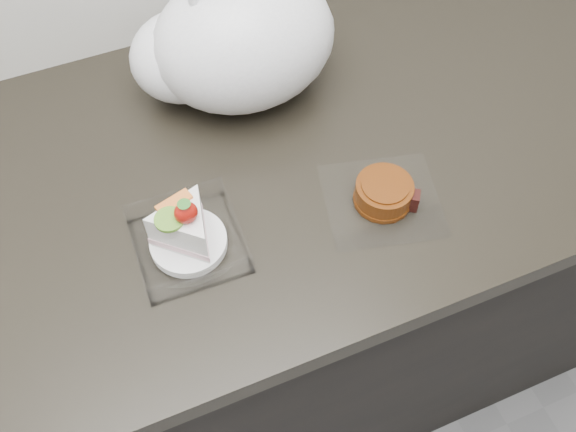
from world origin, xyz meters
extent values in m
cube|color=black|center=(0.00, 1.69, 0.43)|extent=(2.00, 0.60, 0.86)
cube|color=black|center=(0.00, 1.69, 0.88)|extent=(2.04, 0.64, 0.04)
cube|color=white|center=(0.02, 1.58, 0.90)|extent=(0.15, 0.15, 0.00)
cylinder|color=white|center=(0.02, 1.58, 0.91)|extent=(0.10, 0.10, 0.01)
ellipsoid|color=red|center=(0.03, 1.57, 0.99)|extent=(0.03, 0.03, 0.03)
cone|color=#2D7223|center=(0.03, 1.57, 1.01)|extent=(0.02, 0.02, 0.01)
cylinder|color=#6DAC32|center=(0.01, 1.58, 0.98)|extent=(0.04, 0.04, 0.00)
cube|color=orange|center=(0.02, 1.60, 0.98)|extent=(0.05, 0.03, 0.00)
cube|color=white|center=(0.30, 1.55, 0.90)|extent=(0.19, 0.19, 0.00)
cylinder|color=#672D0C|center=(0.30, 1.55, 0.92)|extent=(0.09, 0.09, 0.03)
cylinder|color=#672D0C|center=(0.30, 1.55, 0.91)|extent=(0.09, 0.09, 0.01)
cylinder|color=#672D0C|center=(0.30, 1.55, 0.94)|extent=(0.07, 0.07, 0.00)
cube|color=black|center=(0.33, 1.52, 0.92)|extent=(0.03, 0.03, 0.03)
ellipsoid|color=white|center=(0.20, 1.82, 1.00)|extent=(0.30, 0.24, 0.21)
ellipsoid|color=white|center=(0.11, 1.85, 0.98)|extent=(0.18, 0.16, 0.13)
camera|label=1|loc=(-0.02, 1.11, 1.64)|focal=40.00mm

